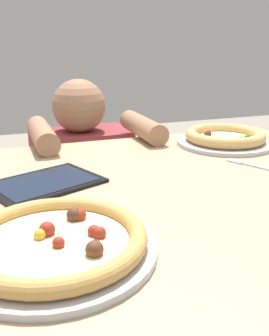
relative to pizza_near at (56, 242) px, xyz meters
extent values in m
cube|color=tan|center=(0.27, 0.21, -0.04)|extent=(1.20, 0.93, 0.04)
cylinder|color=#89765B|center=(0.79, 0.59, -0.41)|extent=(0.07, 0.07, 0.71)
cylinder|color=#B7B7BC|center=(0.00, 0.00, -0.01)|extent=(0.31, 0.31, 0.01)
cylinder|color=beige|center=(0.00, 0.00, 0.00)|extent=(0.23, 0.23, 0.01)
torus|color=tan|center=(0.00, 0.00, 0.01)|extent=(0.28, 0.28, 0.03)
sphere|color=brown|center=(0.05, -0.06, 0.01)|extent=(0.03, 0.03, 0.03)
sphere|color=maroon|center=(0.06, 0.00, 0.01)|extent=(0.02, 0.02, 0.02)
sphere|color=gold|center=(-0.02, 0.02, 0.01)|extent=(0.02, 0.02, 0.02)
sphere|color=maroon|center=(0.07, -0.01, 0.01)|extent=(0.02, 0.02, 0.02)
sphere|color=maroon|center=(0.00, -0.02, 0.01)|extent=(0.02, 0.02, 0.02)
sphere|color=maroon|center=(0.05, 0.06, 0.01)|extent=(0.02, 0.02, 0.02)
sphere|color=brown|center=(0.04, 0.06, 0.01)|extent=(0.03, 0.03, 0.03)
sphere|color=maroon|center=(-0.01, 0.03, 0.01)|extent=(0.03, 0.03, 0.03)
cylinder|color=#B7B7BC|center=(0.61, 0.49, -0.01)|extent=(0.30, 0.30, 0.01)
cylinder|color=beige|center=(0.61, 0.49, 0.00)|extent=(0.18, 0.18, 0.01)
torus|color=tan|center=(0.61, 0.49, 0.01)|extent=(0.25, 0.25, 0.03)
sphere|color=brown|center=(0.57, 0.52, 0.01)|extent=(0.02, 0.02, 0.02)
sphere|color=gold|center=(0.57, 0.54, 0.01)|extent=(0.02, 0.02, 0.02)
sphere|color=#2D6623|center=(0.57, 0.46, 0.01)|extent=(0.02, 0.02, 0.02)
sphere|color=#2D6623|center=(0.63, 0.42, 0.01)|extent=(0.02, 0.02, 0.02)
sphere|color=maroon|center=(0.58, 0.54, 0.01)|extent=(0.02, 0.02, 0.02)
sphere|color=gold|center=(0.62, 0.42, 0.01)|extent=(0.02, 0.02, 0.02)
sphere|color=#2D6623|center=(0.66, 0.44, 0.01)|extent=(0.02, 0.02, 0.02)
cube|color=silver|center=(0.53, 0.31, -0.02)|extent=(0.04, 0.05, 0.00)
cube|color=black|center=(0.02, 0.31, -0.01)|extent=(0.29, 0.25, 0.01)
cube|color=#192338|center=(0.02, 0.31, -0.01)|extent=(0.25, 0.21, 0.00)
cylinder|color=#333847|center=(0.23, 0.90, -0.54)|extent=(0.30, 0.30, 0.45)
cube|color=maroon|center=(0.23, 0.90, -0.18)|extent=(0.37, 0.22, 0.29)
sphere|color=#A37556|center=(0.23, 0.90, 0.06)|extent=(0.20, 0.20, 0.20)
cylinder|color=#A37556|center=(0.06, 0.67, 0.02)|extent=(0.07, 0.28, 0.07)
cylinder|color=#A37556|center=(0.40, 0.67, 0.02)|extent=(0.07, 0.28, 0.07)
camera|label=1|loc=(-0.07, -0.54, 0.29)|focal=41.50mm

